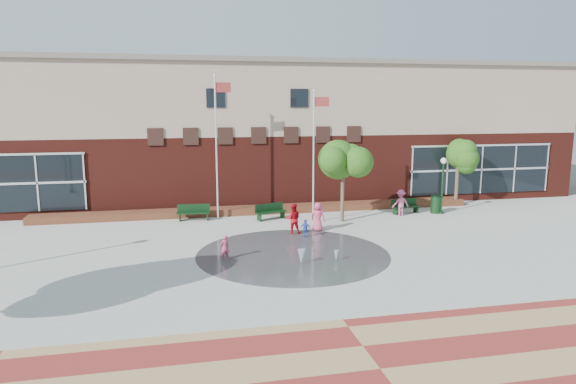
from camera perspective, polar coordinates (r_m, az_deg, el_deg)
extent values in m
plane|color=#666056|center=(19.79, 2.45, -9.42)|extent=(120.00, 120.00, 0.00)
cube|color=#A8A8A0|center=(23.49, 0.00, -6.25)|extent=(46.00, 18.00, 0.01)
cube|color=maroon|center=(13.70, 10.20, -18.83)|extent=(46.00, 6.00, 0.01)
cylinder|color=#383A3D|center=(22.56, 0.53, -6.94)|extent=(8.40, 8.40, 0.01)
cube|color=#551A14|center=(36.13, -4.48, 3.08)|extent=(44.00, 10.00, 4.50)
cube|color=tan|center=(35.87, -4.58, 10.24)|extent=(44.00, 10.00, 4.50)
cube|color=slate|center=(35.96, -4.63, 13.91)|extent=(44.40, 10.40, 0.30)
cube|color=black|center=(36.62, 20.65, 2.35)|extent=(10.00, 0.12, 3.19)
cube|color=black|center=(30.62, -8.04, 10.31)|extent=(1.10, 0.10, 1.10)
cube|color=black|center=(31.38, 1.25, 10.39)|extent=(1.10, 0.10, 1.10)
cube|color=maroon|center=(30.74, -2.96, -2.37)|extent=(26.00, 1.20, 0.40)
cylinder|color=white|center=(28.87, -7.96, 4.71)|extent=(0.10, 0.10, 7.93)
sphere|color=white|center=(28.78, -8.16, 12.69)|extent=(0.15, 0.15, 0.15)
cube|color=#9F302E|center=(28.82, -7.25, 11.46)|extent=(0.87, 0.07, 0.53)
cylinder|color=white|center=(27.71, 2.85, 3.74)|extent=(0.09, 0.09, 7.13)
sphere|color=white|center=(27.55, 2.92, 11.22)|extent=(0.15, 0.15, 0.15)
cube|color=#9F302E|center=(27.64, 3.75, 9.98)|extent=(0.82, 0.05, 0.50)
cylinder|color=black|center=(31.59, 16.76, 0.34)|extent=(0.11, 0.11, 3.02)
cylinder|color=black|center=(31.86, 16.63, -2.21)|extent=(0.32, 0.32, 0.14)
sphere|color=silver|center=(31.37, 16.91, 3.34)|extent=(0.36, 0.36, 0.36)
cube|color=black|center=(29.16, -10.46, -2.29)|extent=(1.85, 0.65, 0.06)
cube|color=black|center=(29.33, -10.45, -1.76)|extent=(1.82, 0.20, 0.45)
cube|color=black|center=(28.92, -1.91, -2.24)|extent=(1.87, 1.07, 0.06)
cube|color=black|center=(29.06, -2.12, -1.71)|extent=(1.72, 0.64, 0.45)
cube|color=black|center=(31.21, 12.95, -1.61)|extent=(1.81, 0.79, 0.06)
cube|color=black|center=(31.34, 12.74, -1.13)|extent=(1.74, 0.36, 0.44)
cylinder|color=black|center=(31.85, 16.11, -1.37)|extent=(0.62, 0.62, 1.04)
cylinder|color=black|center=(31.75, 16.16, -0.41)|extent=(0.67, 0.67, 0.06)
cylinder|color=#45372B|center=(28.44, 6.07, -0.38)|extent=(0.20, 0.20, 2.97)
cylinder|color=#45372B|center=(34.51, 18.23, 0.66)|extent=(0.22, 0.22, 2.56)
cone|color=white|center=(21.20, 1.47, -8.08)|extent=(0.31, 0.31, 0.61)
cone|color=white|center=(21.68, 5.36, -7.70)|extent=(0.20, 0.20, 0.45)
imported|color=#D14465|center=(21.80, -7.04, -6.15)|extent=(0.46, 0.38, 1.08)
imported|color=#AC0915|center=(25.72, 0.58, -3.01)|extent=(0.85, 0.71, 1.57)
imported|color=#C93F6B|center=(26.36, 3.34, -2.78)|extent=(0.88, 0.81, 1.51)
imported|color=#3850BD|center=(25.08, 1.96, -4.11)|extent=(0.58, 0.47, 0.93)
imported|color=#C8527C|center=(30.57, 12.41, -1.18)|extent=(1.02, 0.61, 1.55)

